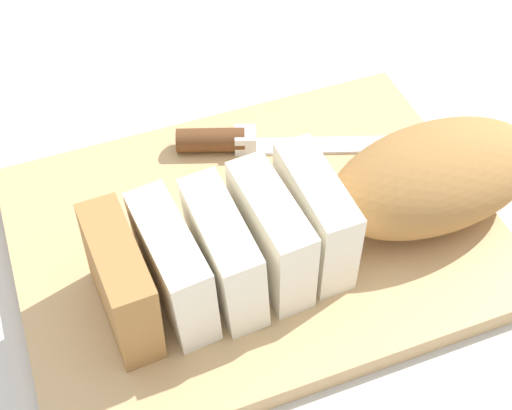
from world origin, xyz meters
TOP-DOWN VIEW (x-y plane):
  - ground_plane at (0.00, 0.00)m, footprint 3.00×3.00m
  - cutting_board at (0.00, 0.00)m, footprint 0.42×0.32m
  - bread_loaf at (-0.06, 0.04)m, footprint 0.38×0.11m
  - bread_knife at (-0.04, -0.09)m, footprint 0.27×0.13m
  - crumb_near_knife at (0.02, -0.05)m, footprint 0.00×0.00m
  - crumb_near_loaf at (-0.04, 0.02)m, footprint 0.01×0.01m

SIDE VIEW (x-z plane):
  - ground_plane at x=0.00m, z-range 0.00..0.00m
  - cutting_board at x=0.00m, z-range 0.00..0.02m
  - crumb_near_knife at x=0.02m, z-range 0.02..0.02m
  - crumb_near_loaf at x=-0.04m, z-range 0.02..0.03m
  - bread_knife at x=-0.04m, z-range 0.02..0.04m
  - bread_loaf at x=-0.06m, z-range 0.02..0.10m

